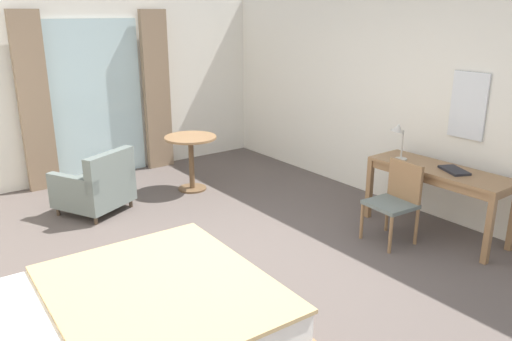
# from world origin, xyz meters

# --- Properties ---
(ground) EXTENTS (5.85, 7.78, 0.10)m
(ground) POSITION_xyz_m (0.00, 0.00, -0.05)
(ground) COLOR #564C47
(wall_back) EXTENTS (5.45, 0.12, 2.51)m
(wall_back) POSITION_xyz_m (0.00, 3.63, 1.25)
(wall_back) COLOR white
(wall_back) RESTS_ON ground
(wall_right) EXTENTS (0.12, 7.38, 2.51)m
(wall_right) POSITION_xyz_m (2.66, 0.00, 1.25)
(wall_right) COLOR white
(wall_right) RESTS_ON ground
(balcony_glass_door) EXTENTS (1.29, 0.02, 2.21)m
(balcony_glass_door) POSITION_xyz_m (0.07, 3.55, 1.10)
(balcony_glass_door) COLOR silver
(balcony_glass_door) RESTS_ON ground
(curtain_panel_left) EXTENTS (0.38, 0.10, 2.33)m
(curtain_panel_left) POSITION_xyz_m (-0.80, 3.45, 1.16)
(curtain_panel_left) COLOR #897056
(curtain_panel_left) RESTS_ON ground
(curtain_panel_right) EXTENTS (0.39, 0.10, 2.33)m
(curtain_panel_right) POSITION_xyz_m (0.93, 3.45, 1.16)
(curtain_panel_right) COLOR #897056
(curtain_panel_right) RESTS_ON ground
(bed) EXTENTS (2.26, 1.78, 1.09)m
(bed) POSITION_xyz_m (-1.49, -0.56, 0.26)
(bed) COLOR olive
(bed) RESTS_ON ground
(writing_desk) EXTENTS (0.54, 1.50, 0.73)m
(writing_desk) POSITION_xyz_m (2.19, -0.56, 0.64)
(writing_desk) COLOR olive
(writing_desk) RESTS_ON ground
(desk_chair) EXTENTS (0.45, 0.47, 0.84)m
(desk_chair) POSITION_xyz_m (1.69, -0.42, 0.47)
(desk_chair) COLOR slate
(desk_chair) RESTS_ON ground
(desk_lamp) EXTENTS (0.19, 0.17, 0.43)m
(desk_lamp) POSITION_xyz_m (2.08, -0.09, 1.03)
(desk_lamp) COLOR #B7B2A8
(desk_lamp) RESTS_ON writing_desk
(closed_book) EXTENTS (0.31, 0.38, 0.02)m
(closed_book) POSITION_xyz_m (2.20, -0.72, 0.74)
(closed_book) COLOR #232328
(closed_book) RESTS_ON writing_desk
(armchair_by_window) EXTENTS (0.95, 0.95, 0.77)m
(armchair_by_window) POSITION_xyz_m (-0.52, 2.20, 0.32)
(armchair_by_window) COLOR slate
(armchair_by_window) RESTS_ON ground
(round_cafe_table) EXTENTS (0.68, 0.68, 0.73)m
(round_cafe_table) POSITION_xyz_m (0.79, 2.22, 0.54)
(round_cafe_table) COLOR olive
(round_cafe_table) RESTS_ON ground
(wall_mirror) EXTENTS (0.02, 0.40, 0.71)m
(wall_mirror) POSITION_xyz_m (2.58, -0.56, 1.35)
(wall_mirror) COLOR silver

